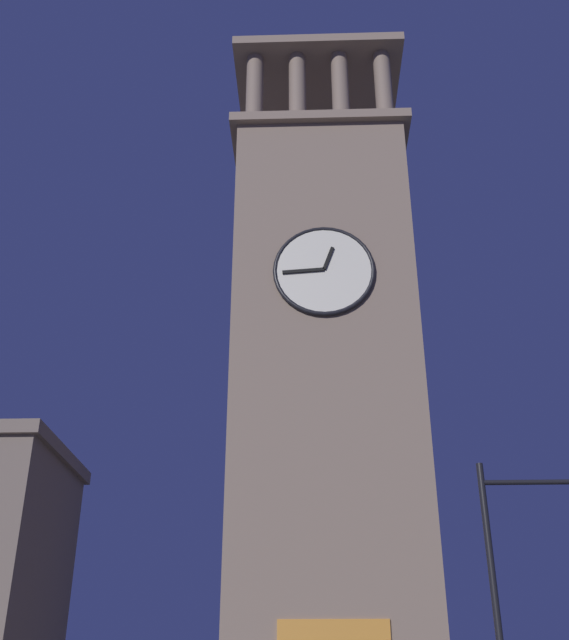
% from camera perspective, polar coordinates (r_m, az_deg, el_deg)
% --- Properties ---
extents(clocktower, '(7.09, 6.86, 29.54)m').
position_cam_1_polar(clocktower, '(28.55, 3.02, -5.92)').
color(clocktower, gray).
rests_on(clocktower, ground_plane).
extents(traffic_signal_near, '(3.89, 0.41, 6.89)m').
position_cam_1_polar(traffic_signal_near, '(18.99, 18.40, -16.79)').
color(traffic_signal_near, black).
rests_on(traffic_signal_near, ground_plane).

